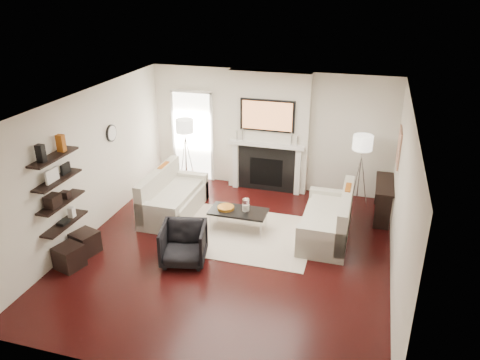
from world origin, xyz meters
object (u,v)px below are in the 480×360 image
(loveseat_right_base, at_px, (325,227))
(lamp_left_shade, at_px, (185,126))
(loveseat_left_base, at_px, (175,204))
(coffee_table, at_px, (238,212))
(lamp_right_shade, at_px, (363,143))
(armchair, at_px, (183,242))
(ottoman_near, at_px, (85,242))

(loveseat_right_base, height_order, lamp_left_shade, lamp_left_shade)
(loveseat_left_base, relative_size, lamp_left_shade, 4.50)
(coffee_table, height_order, lamp_right_shade, lamp_right_shade)
(loveseat_left_base, distance_m, lamp_right_shade, 4.04)
(armchair, bearing_deg, loveseat_right_base, 21.41)
(armchair, relative_size, lamp_right_shade, 1.90)
(loveseat_right_base, height_order, coffee_table, same)
(coffee_table, relative_size, lamp_right_shade, 2.75)
(lamp_right_shade, xyz_separation_m, ottoman_near, (-4.52, -3.19, -1.25))
(lamp_left_shade, bearing_deg, loveseat_left_base, -78.03)
(coffee_table, bearing_deg, loveseat_right_base, 7.64)
(armchair, height_order, lamp_left_shade, lamp_left_shade)
(loveseat_left_base, relative_size, loveseat_right_base, 1.00)
(coffee_table, distance_m, armchair, 1.43)
(coffee_table, bearing_deg, armchair, -114.24)
(coffee_table, bearing_deg, loveseat_left_base, 168.78)
(armchair, relative_size, lamp_left_shade, 1.90)
(loveseat_left_base, distance_m, loveseat_right_base, 3.10)
(coffee_table, bearing_deg, lamp_right_shade, 37.75)
(loveseat_left_base, bearing_deg, lamp_left_shade, 101.97)
(loveseat_left_base, distance_m, lamp_left_shade, 1.92)
(loveseat_right_base, xyz_separation_m, coffee_table, (-1.65, -0.22, 0.19))
(loveseat_left_base, height_order, lamp_left_shade, lamp_left_shade)
(coffee_table, xyz_separation_m, armchair, (-0.59, -1.31, -0.02))
(loveseat_left_base, relative_size, ottoman_near, 4.50)
(loveseat_left_base, height_order, lamp_right_shade, lamp_right_shade)
(loveseat_right_base, distance_m, ottoman_near, 4.39)
(armchair, distance_m, lamp_left_shade, 3.42)
(loveseat_right_base, bearing_deg, ottoman_near, -156.52)
(armchair, distance_m, lamp_right_shade, 4.17)
(lamp_left_shade, relative_size, lamp_right_shade, 1.00)
(loveseat_right_base, bearing_deg, coffee_table, -172.36)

